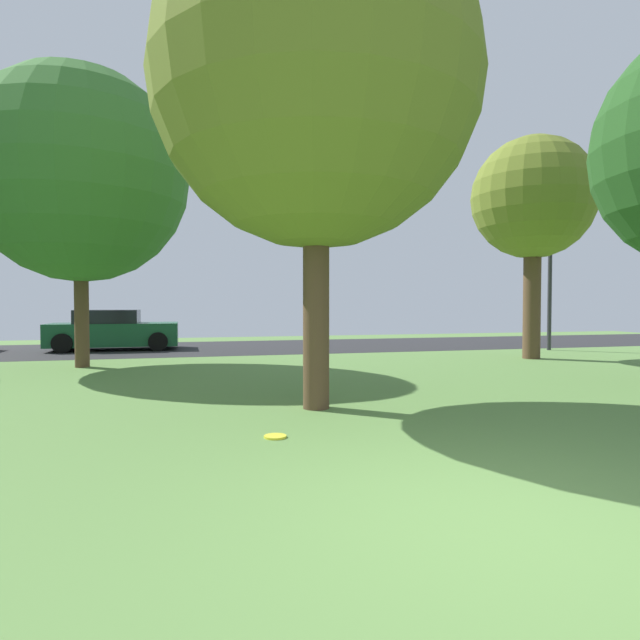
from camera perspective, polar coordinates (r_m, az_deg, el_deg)
The scene contains 8 objects.
ground_plane at distance 4.30m, azimuth 20.00°, elevation -20.22°, with size 44.00×44.00×0.00m, color #5B8442.
road_strip at distance 19.48m, azimuth -7.74°, elevation -2.93°, with size 44.00×6.40×0.01m, color #28282B.
maple_tree_near at distance 16.73m, azimuth 22.19°, elevation 12.05°, with size 3.51×3.51×6.43m.
oak_tree_center at distance 14.83m, azimuth -24.70°, elevation 14.08°, with size 5.33×5.33×7.47m.
birch_tree_lone at distance 8.63m, azimuth -0.43°, elevation 24.24°, with size 4.95×4.95×7.39m.
frisbee_disc at distance 6.45m, azimuth -4.90°, elevation -12.52°, with size 0.27×0.27×0.03m, color yellow.
parked_car_green at distance 19.52m, azimuth -21.58°, elevation -1.14°, with size 4.24×2.05×1.39m.
street_lamp_post at distance 19.71m, azimuth 23.73°, elevation 3.52°, with size 0.14×0.14×4.50m, color #2D2D33.
Camera 1 is at (-2.27, -3.28, 1.61)m, focal length 29.40 mm.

